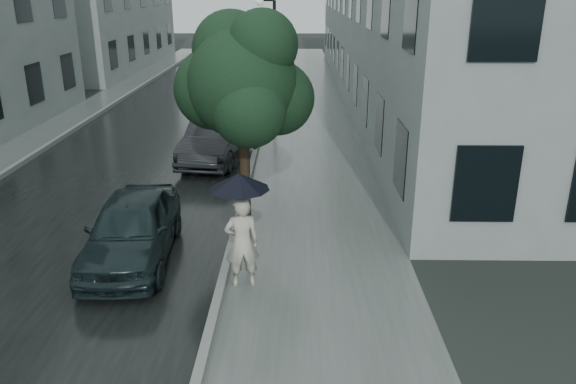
{
  "coord_description": "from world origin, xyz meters",
  "views": [
    {
      "loc": [
        -0.26,
        -8.48,
        5.06
      ],
      "look_at": [
        -0.41,
        1.81,
        1.3
      ],
      "focal_mm": 35.0,
      "sensor_mm": 36.0,
      "label": 1
    }
  ],
  "objects_px": {
    "street_tree": "(243,81)",
    "car_near": "(132,228)",
    "pedestrian": "(242,242)",
    "lamp_post": "(271,53)",
    "car_far": "(216,138)"
  },
  "relations": [
    {
      "from": "street_tree",
      "to": "car_near",
      "type": "relative_size",
      "value": 1.23
    },
    {
      "from": "pedestrian",
      "to": "street_tree",
      "type": "height_order",
      "value": "street_tree"
    },
    {
      "from": "pedestrian",
      "to": "lamp_post",
      "type": "xyz_separation_m",
      "value": [
        -0.03,
        12.73,
        1.88
      ]
    },
    {
      "from": "street_tree",
      "to": "car_far",
      "type": "height_order",
      "value": "street_tree"
    },
    {
      "from": "pedestrian",
      "to": "street_tree",
      "type": "xyz_separation_m",
      "value": [
        -0.19,
        2.96,
        2.36
      ]
    },
    {
      "from": "lamp_post",
      "to": "car_near",
      "type": "bearing_deg",
      "value": -91.47
    },
    {
      "from": "pedestrian",
      "to": "car_far",
      "type": "height_order",
      "value": "pedestrian"
    },
    {
      "from": "pedestrian",
      "to": "street_tree",
      "type": "distance_m",
      "value": 3.79
    },
    {
      "from": "pedestrian",
      "to": "car_near",
      "type": "bearing_deg",
      "value": -36.9
    },
    {
      "from": "street_tree",
      "to": "car_far",
      "type": "relative_size",
      "value": 1.13
    },
    {
      "from": "lamp_post",
      "to": "car_far",
      "type": "relative_size",
      "value": 1.14
    },
    {
      "from": "pedestrian",
      "to": "car_near",
      "type": "distance_m",
      "value": 2.47
    },
    {
      "from": "pedestrian",
      "to": "car_far",
      "type": "xyz_separation_m",
      "value": [
        -1.51,
        7.82,
        -0.16
      ]
    },
    {
      "from": "street_tree",
      "to": "car_far",
      "type": "bearing_deg",
      "value": 105.29
    },
    {
      "from": "pedestrian",
      "to": "lamp_post",
      "type": "bearing_deg",
      "value": -102.23
    }
  ]
}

